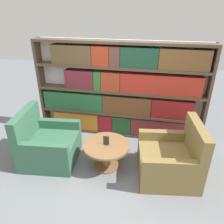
{
  "coord_description": "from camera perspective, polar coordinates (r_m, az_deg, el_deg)",
  "views": [
    {
      "loc": [
        0.67,
        -2.75,
        2.57
      ],
      "look_at": [
        -0.02,
        0.64,
        0.82
      ],
      "focal_mm": 35.0,
      "sensor_mm": 36.0,
      "label": 1
    }
  ],
  "objects": [
    {
      "name": "ground_plane",
      "position": [
        3.83,
        -1.64,
        -15.44
      ],
      "size": [
        14.0,
        14.0,
        0.0
      ],
      "primitive_type": "plane",
      "color": "slate"
    },
    {
      "name": "bookshelf",
      "position": [
        4.41,
        2.43,
        5.21
      ],
      "size": [
        3.38,
        0.3,
        1.95
      ],
      "color": "silver",
      "rests_on": "ground_plane"
    },
    {
      "name": "armchair_left",
      "position": [
        4.08,
        -16.48,
        -8.2
      ],
      "size": [
        1.01,
        1.0,
        0.95
      ],
      "rotation": [
        0.0,
        0.0,
        1.68
      ],
      "color": "#336047",
      "rests_on": "ground_plane"
    },
    {
      "name": "armchair_right",
      "position": [
        3.72,
        15.19,
        -11.94
      ],
      "size": [
        1.03,
        1.03,
        0.95
      ],
      "rotation": [
        0.0,
        0.0,
        -1.43
      ],
      "color": "olive",
      "rests_on": "ground_plane"
    },
    {
      "name": "coffee_table",
      "position": [
        3.75,
        -1.5,
        -10.09
      ],
      "size": [
        0.78,
        0.78,
        0.46
      ],
      "color": "brown",
      "rests_on": "ground_plane"
    },
    {
      "name": "table_sign",
      "position": [
        3.63,
        -1.54,
        -7.57
      ],
      "size": [
        0.1,
        0.06,
        0.16
      ],
      "color": "black",
      "rests_on": "coffee_table"
    }
  ]
}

